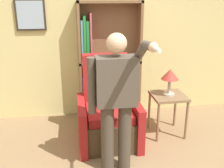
# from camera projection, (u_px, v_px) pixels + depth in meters

# --- Properties ---
(wall_back) EXTENTS (8.00, 0.11, 2.80)m
(wall_back) POSITION_uv_depth(u_px,v_px,m) (104.00, 33.00, 4.31)
(wall_back) COLOR #DBCC84
(wall_back) RESTS_ON ground_plane
(bookcase) EXTENTS (1.01, 0.28, 1.92)m
(bookcase) POSITION_uv_depth(u_px,v_px,m) (103.00, 63.00, 4.31)
(bookcase) COLOR brown
(bookcase) RESTS_ON ground_plane
(armchair) EXTENTS (0.84, 0.82, 1.22)m
(armchair) POSITION_uv_depth(u_px,v_px,m) (108.00, 116.00, 3.70)
(armchair) COLOR #4C3823
(armchair) RESTS_ON ground_plane
(person_standing) EXTENTS (0.60, 0.78, 1.64)m
(person_standing) POSITION_uv_depth(u_px,v_px,m) (116.00, 97.00, 2.87)
(person_standing) COLOR #473D33
(person_standing) RESTS_ON ground_plane
(side_table) EXTENTS (0.48, 0.48, 0.62)m
(side_table) POSITION_uv_depth(u_px,v_px,m) (168.00, 101.00, 3.84)
(side_table) COLOR #846647
(side_table) RESTS_ON ground_plane
(table_lamp) EXTENTS (0.25, 0.25, 0.39)m
(table_lamp) POSITION_uv_depth(u_px,v_px,m) (170.00, 76.00, 3.71)
(table_lamp) COLOR #B7B2A8
(table_lamp) RESTS_ON side_table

